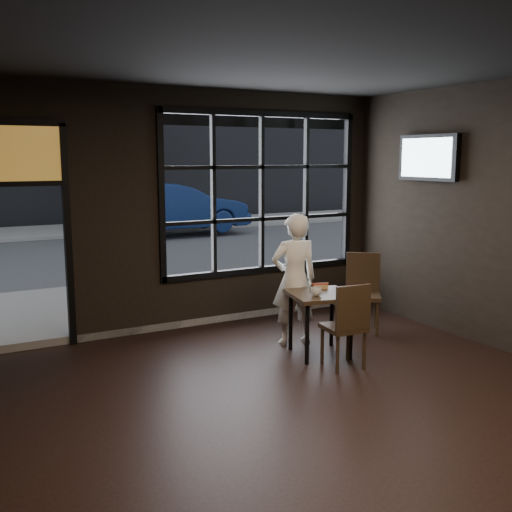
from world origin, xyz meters
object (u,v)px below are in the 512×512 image
cafe_table (320,324)px  chair_near (344,325)px  navy_car (173,208)px  man (294,280)px

cafe_table → chair_near: (-0.01, -0.46, 0.11)m
cafe_table → navy_car: (2.35, 10.91, 0.45)m
man → navy_car: man is taller
cafe_table → navy_car: bearing=89.7°
cafe_table → man: size_ratio=0.46×
cafe_table → chair_near: bearing=-79.4°
navy_car → man: bearing=166.0°
chair_near → man: man is taller
cafe_table → man: (-0.04, 0.51, 0.44)m
chair_near → navy_car: size_ratio=0.22×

